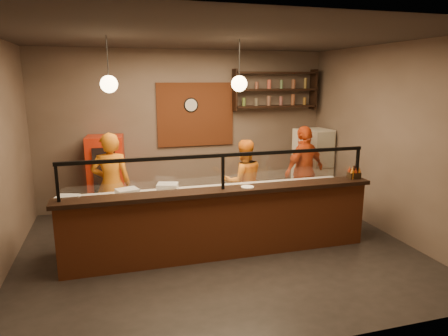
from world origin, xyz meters
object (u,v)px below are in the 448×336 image
object	(u,v)px
cook_right	(304,171)
pizza_dough	(245,188)
cook_left	(111,184)
wall_clock	(191,105)
fridge	(312,166)
cook_mid	(244,182)
red_cooler	(107,176)
pepper_mill	(354,172)
condiment_caddy	(354,175)

from	to	relation	value
cook_right	pizza_dough	bearing A→B (deg)	9.25
cook_left	wall_clock	bearing A→B (deg)	-138.50
fridge	cook_left	bearing A→B (deg)	-177.01
cook_mid	red_cooler	xyz separation A→B (m)	(-2.41, 1.09, 0.01)
cook_mid	pepper_mill	xyz separation A→B (m)	(1.40, -1.34, 0.39)
cook_mid	red_cooler	bearing A→B (deg)	-24.09
wall_clock	pepper_mill	bearing A→B (deg)	-52.80
red_cooler	pizza_dough	xyz separation A→B (m)	(2.14, -1.97, 0.12)
cook_mid	red_cooler	distance (m)	2.65
condiment_caddy	pizza_dough	bearing A→B (deg)	165.43
wall_clock	cook_mid	bearing A→B (deg)	-64.19
cook_right	condiment_caddy	xyz separation A→B (m)	(0.15, -1.41, 0.23)
wall_clock	pizza_dough	xyz separation A→B (m)	(0.41, -2.28, -1.19)
red_cooler	condiment_caddy	size ratio (longest dim) A/B	8.73
pepper_mill	pizza_dough	bearing A→B (deg)	164.56
fridge	cook_right	bearing A→B (deg)	-135.61
condiment_caddy	pepper_mill	bearing A→B (deg)	-126.61
cook_right	condiment_caddy	distance (m)	1.44
cook_left	pizza_dough	size ratio (longest dim) A/B	3.61
cook_mid	cook_right	distance (m)	1.28
cook_right	pizza_dough	distance (m)	1.82
cook_left	condiment_caddy	world-z (taller)	cook_left
wall_clock	cook_mid	distance (m)	2.04
condiment_caddy	pepper_mill	world-z (taller)	pepper_mill
red_cooler	condiment_caddy	xyz separation A→B (m)	(3.84, -2.41, 0.33)
red_cooler	wall_clock	bearing A→B (deg)	15.14
pepper_mill	cook_mid	bearing A→B (deg)	136.34
cook_mid	cook_right	world-z (taller)	cook_right
fridge	cook_mid	bearing A→B (deg)	-163.82
cook_right	condiment_caddy	bearing A→B (deg)	73.20
condiment_caddy	pepper_mill	distance (m)	0.06
cook_left	red_cooler	xyz separation A→B (m)	(-0.08, 1.05, -0.10)
cook_left	cook_mid	world-z (taller)	cook_left
cook_mid	fridge	world-z (taller)	fridge
cook_right	red_cooler	distance (m)	3.82
cook_left	pepper_mill	size ratio (longest dim) A/B	8.40
cook_right	condiment_caddy	size ratio (longest dim) A/B	9.76
cook_mid	pizza_dough	bearing A→B (deg)	73.09
cook_right	fridge	world-z (taller)	cook_right
cook_mid	fridge	distance (m)	1.98
cook_right	pepper_mill	world-z (taller)	cook_right
pepper_mill	wall_clock	bearing A→B (deg)	127.20
fridge	red_cooler	bearing A→B (deg)	168.72
cook_left	cook_right	distance (m)	3.61
condiment_caddy	red_cooler	bearing A→B (deg)	147.85
cook_left	cook_mid	size ratio (longest dim) A/B	1.14
cook_left	pepper_mill	xyz separation A→B (m)	(3.74, -1.38, 0.28)
cook_right	pizza_dough	world-z (taller)	cook_right
cook_mid	condiment_caddy	size ratio (longest dim) A/B	8.65
red_cooler	pepper_mill	distance (m)	4.54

